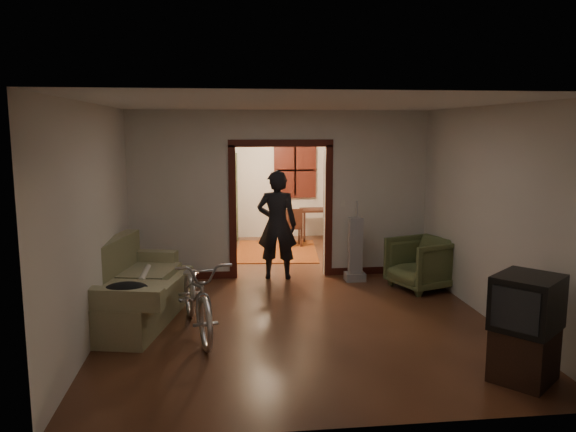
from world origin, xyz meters
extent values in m
cube|color=#391D12|center=(0.00, 0.00, 0.00)|extent=(5.00, 8.50, 0.01)
cube|color=white|center=(0.00, 0.00, 2.80)|extent=(5.00, 8.50, 0.01)
cube|color=beige|center=(0.00, 4.25, 1.40)|extent=(5.00, 0.02, 2.80)
cube|color=beige|center=(-2.50, 0.00, 1.40)|extent=(0.02, 8.50, 2.80)
cube|color=beige|center=(2.50, 0.00, 1.40)|extent=(0.02, 8.50, 2.80)
cube|color=beige|center=(0.00, 0.75, 1.40)|extent=(5.00, 0.14, 2.80)
cube|color=#39120D|center=(0.00, 0.75, 1.10)|extent=(1.74, 0.20, 2.32)
cube|color=black|center=(0.70, 4.21, 1.55)|extent=(0.98, 0.06, 1.28)
sphere|color=#FFE0A5|center=(0.00, 2.50, 2.35)|extent=(0.24, 0.24, 0.24)
cube|color=silver|center=(1.05, 0.68, 1.25)|extent=(0.08, 0.01, 0.12)
cube|color=olive|center=(-2.15, -1.22, 0.51)|extent=(1.45, 2.37, 1.02)
cylinder|color=beige|center=(-2.05, -0.92, 0.53)|extent=(0.09, 0.75, 0.09)
ellipsoid|color=black|center=(-2.10, -2.13, 0.68)|extent=(0.49, 0.37, 0.14)
imported|color=silver|center=(-1.30, -1.82, 0.49)|extent=(1.01, 1.96, 0.98)
imported|color=#4E5932|center=(2.12, -0.29, 0.40)|extent=(1.12, 1.11, 0.81)
cube|color=black|center=(1.99, -3.56, 0.26)|extent=(0.79, 0.78, 0.53)
cube|color=black|center=(1.99, -3.56, 0.81)|extent=(0.84, 0.83, 0.54)
cube|color=gray|center=(1.19, 0.29, 0.53)|extent=(0.39, 0.35, 1.07)
imported|color=black|center=(-0.08, 0.60, 0.91)|extent=(0.73, 0.54, 1.82)
cube|color=#66270F|center=(0.11, 2.65, 0.01)|extent=(1.84, 2.29, 0.02)
cube|color=#2C3822|center=(-1.17, 3.80, 0.98)|extent=(1.08, 0.75, 1.97)
sphere|color=#1E5972|center=(-1.17, 3.80, 1.94)|extent=(0.26, 0.26, 0.26)
cube|color=black|center=(1.24, 3.70, 0.35)|extent=(1.02, 0.67, 0.70)
cube|color=black|center=(0.51, 3.14, 0.41)|extent=(0.41, 0.41, 0.83)
camera|label=1|loc=(-0.99, -8.56, 2.51)|focal=35.00mm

